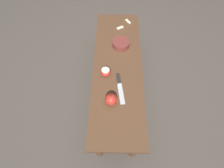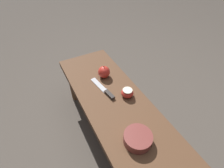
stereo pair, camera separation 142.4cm
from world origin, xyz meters
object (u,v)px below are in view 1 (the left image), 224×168
at_px(apple_whole, 111,99).
at_px(bowl, 121,44).
at_px(apple_cut, 106,72).
at_px(knife, 119,84).
at_px(wooden_bench, 117,72).

relative_size(apple_whole, bowl, 0.66).
bearing_deg(apple_cut, knife, -131.70).
relative_size(apple_whole, apple_cut, 1.22).
distance_m(knife, apple_whole, 0.15).
xyz_separation_m(knife, bowl, (0.37, -0.01, 0.02)).
bearing_deg(knife, apple_cut, -140.25).
xyz_separation_m(apple_whole, apple_cut, (0.23, 0.05, -0.01)).
height_order(wooden_bench, apple_cut, apple_cut).
xyz_separation_m(apple_whole, bowl, (0.51, -0.07, -0.02)).
distance_m(wooden_bench, knife, 0.17).
height_order(apple_whole, bowl, apple_whole).
xyz_separation_m(wooden_bench, knife, (-0.16, -0.01, 0.07)).
xyz_separation_m(knife, apple_cut, (0.09, 0.10, 0.02)).
bearing_deg(wooden_bench, bowl, -6.85).
relative_size(knife, apple_whole, 2.60).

